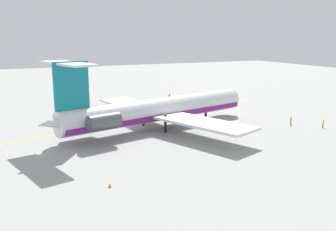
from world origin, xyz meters
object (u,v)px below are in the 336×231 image
(ground_crew_near_nose, at_px, (323,122))
(safety_cone_nose, at_px, (110,185))
(ground_crew_near_tail, at_px, (169,96))
(ground_crew_portside, at_px, (190,98))
(ground_crew_starboard, at_px, (291,120))
(main_jetliner, at_px, (154,110))

(ground_crew_near_nose, relative_size, safety_cone_nose, 3.10)
(ground_crew_near_tail, height_order, safety_cone_nose, ground_crew_near_tail)
(ground_crew_portside, relative_size, ground_crew_starboard, 1.04)
(ground_crew_near_nose, relative_size, ground_crew_near_tail, 1.00)
(main_jetliner, relative_size, ground_crew_portside, 27.75)
(main_jetliner, distance_m, safety_cone_nose, 30.14)
(ground_crew_near_tail, xyz_separation_m, ground_crew_portside, (-3.82, 5.43, 0.02))
(main_jetliner, xyz_separation_m, ground_crew_starboard, (-27.31, 8.85, -2.80))
(ground_crew_near_tail, relative_size, safety_cone_nose, 3.08)
(ground_crew_starboard, distance_m, safety_cone_nose, 46.72)
(ground_crew_near_nose, xyz_separation_m, ground_crew_near_tail, (13.87, -43.70, -0.01))
(ground_crew_starboard, bearing_deg, ground_crew_portside, -132.62)
(ground_crew_near_tail, bearing_deg, safety_cone_nose, 124.93)
(ground_crew_near_tail, xyz_separation_m, safety_cone_nose, (34.12, 55.09, -0.80))
(ground_crew_portside, bearing_deg, safety_cone_nose, 156.46)
(main_jetliner, xyz_separation_m, ground_crew_portside, (-21.38, -24.72, -2.77))
(main_jetliner, distance_m, ground_crew_near_nose, 34.35)
(ground_crew_near_nose, height_order, ground_crew_near_tail, ground_crew_near_nose)
(safety_cone_nose, bearing_deg, main_jetliner, -123.57)
(ground_crew_near_nose, xyz_separation_m, ground_crew_starboard, (4.13, -4.70, -0.02))
(main_jetliner, height_order, ground_crew_portside, main_jetliner)
(ground_crew_portside, xyz_separation_m, ground_crew_starboard, (-5.93, 33.57, -0.04))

